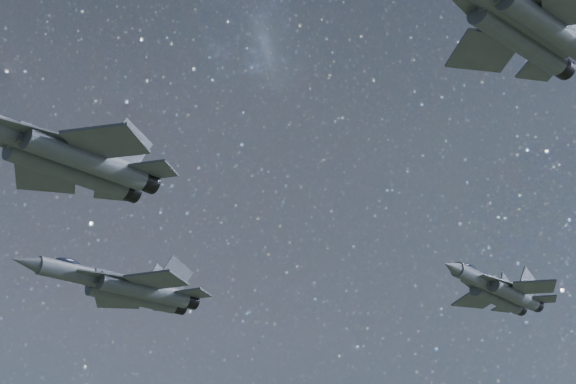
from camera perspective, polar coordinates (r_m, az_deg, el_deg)
jet_lead at (r=67.36m, az=-13.47°, el=2.25°), size 19.62×13.44×4.92m
jet_left at (r=88.61m, az=-9.68°, el=-5.57°), size 18.64×13.05×4.70m
jet_right at (r=60.40m, az=13.52°, el=9.89°), size 17.80×12.26×4.47m
jet_slot at (r=91.93m, az=12.35°, el=-5.73°), size 15.82×10.67×3.99m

